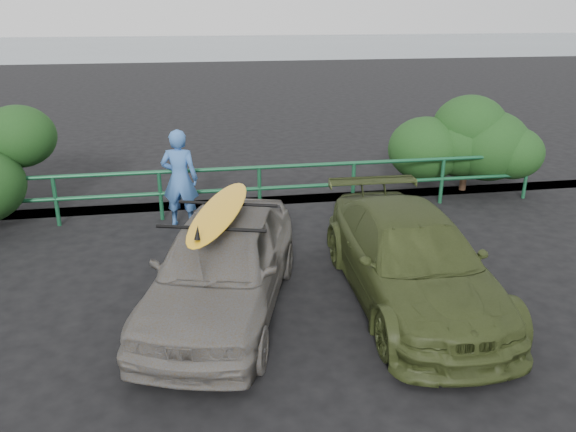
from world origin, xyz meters
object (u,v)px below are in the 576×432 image
object	(u,v)px
olive_vehicle	(411,259)
man	(180,179)
surfboard	(220,211)
sedan	(222,265)
guardrail	(211,193)

from	to	relation	value
olive_vehicle	man	xyz separation A→B (m)	(-3.30, 3.60, 0.31)
surfboard	sedan	bearing A→B (deg)	-73.05
olive_vehicle	man	distance (m)	4.89
guardrail	surfboard	bearing A→B (deg)	-89.99
guardrail	olive_vehicle	xyz separation A→B (m)	(2.71, -4.01, 0.13)
olive_vehicle	surfboard	xyz separation A→B (m)	(-2.71, 0.14, 0.86)
olive_vehicle	surfboard	world-z (taller)	surfboard
guardrail	sedan	bearing A→B (deg)	-89.99
sedan	surfboard	distance (m)	0.80
sedan	man	bearing A→B (deg)	116.60
guardrail	man	bearing A→B (deg)	-144.98
sedan	man	distance (m)	3.51
sedan	olive_vehicle	xyz separation A→B (m)	(2.71, -0.14, -0.06)
sedan	surfboard	world-z (taller)	surfboard
guardrail	sedan	xyz separation A→B (m)	(0.00, -3.87, 0.19)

